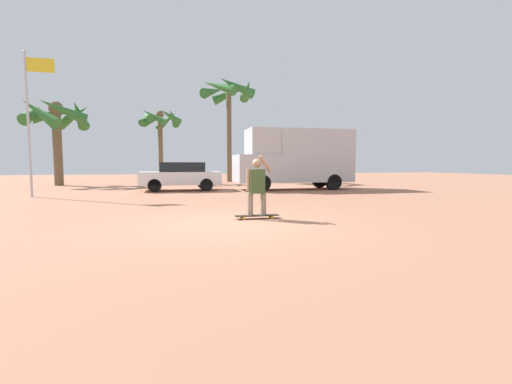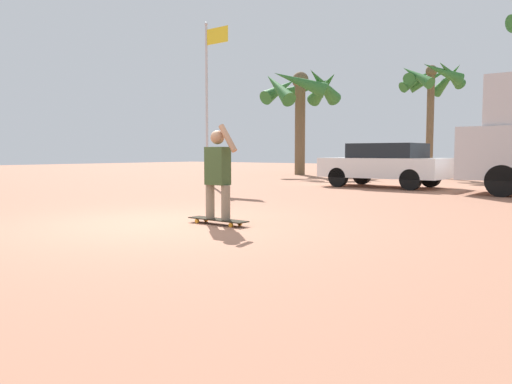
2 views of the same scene
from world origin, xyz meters
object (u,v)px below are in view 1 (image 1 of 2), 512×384
(skateboard, at_px, (257,216))
(person_skateboarder, at_px, (257,184))
(flagpole, at_px, (31,113))
(palm_tree_far_left, at_px, (57,117))
(parked_car_white, at_px, (181,176))
(camper_van, at_px, (296,157))
(palm_tree_center_background, at_px, (159,121))
(palm_tree_near_van, at_px, (229,95))

(skateboard, distance_m, person_skateboarder, 0.78)
(flagpole, bearing_deg, palm_tree_far_left, 99.48)
(parked_car_white, distance_m, palm_tree_far_left, 10.03)
(camper_van, xyz_separation_m, palm_tree_far_left, (-13.16, 6.75, 2.53))
(camper_van, height_order, palm_tree_center_background, palm_tree_center_background)
(person_skateboarder, bearing_deg, flagpole, 134.45)
(palm_tree_near_van, bearing_deg, palm_tree_far_left, -170.00)
(palm_tree_center_background, relative_size, flagpole, 0.90)
(flagpole, bearing_deg, skateboard, -45.55)
(skateboard, relative_size, palm_tree_near_van, 0.14)
(person_skateboarder, distance_m, parked_car_white, 9.82)
(skateboard, xyz_separation_m, palm_tree_center_background, (-2.73, 17.08, 4.24))
(parked_car_white, distance_m, palm_tree_center_background, 8.28)
(palm_tree_near_van, xyz_separation_m, palm_tree_center_background, (-5.04, -0.60, -2.19))
(camper_van, relative_size, parked_car_white, 1.56)
(skateboard, bearing_deg, palm_tree_center_background, 99.08)
(camper_van, height_order, palm_tree_far_left, palm_tree_far_left)
(parked_car_white, height_order, palm_tree_near_van, palm_tree_near_van)
(skateboard, relative_size, flagpole, 0.19)
(person_skateboarder, distance_m, palm_tree_far_left, 18.32)
(palm_tree_center_background, distance_m, palm_tree_far_left, 6.19)
(camper_van, bearing_deg, skateboard, -116.06)
(skateboard, xyz_separation_m, person_skateboarder, (-0.00, 0.00, 0.78))
(palm_tree_far_left, bearing_deg, person_skateboarder, -60.85)
(camper_van, xyz_separation_m, flagpole, (-11.80, -1.43, 1.69))
(palm_tree_near_van, height_order, flagpole, palm_tree_near_van)
(person_skateboarder, relative_size, palm_tree_near_van, 0.19)
(palm_tree_center_background, xyz_separation_m, flagpole, (-4.68, -9.53, -0.94))
(camper_van, bearing_deg, palm_tree_center_background, 131.31)
(palm_tree_near_van, bearing_deg, skateboard, -97.44)
(camper_van, distance_m, flagpole, 12.00)
(skateboard, relative_size, palm_tree_center_background, 0.21)
(palm_tree_near_van, relative_size, palm_tree_far_left, 1.43)
(person_skateboarder, relative_size, parked_car_white, 0.37)
(camper_van, height_order, palm_tree_near_van, palm_tree_near_van)
(person_skateboarder, distance_m, palm_tree_near_van, 18.70)
(skateboard, xyz_separation_m, parked_car_white, (-1.54, 9.69, 0.69))
(person_skateboarder, xyz_separation_m, flagpole, (-7.40, 7.55, 2.53))
(parked_car_white, bearing_deg, camper_van, -6.89)
(skateboard, distance_m, parked_car_white, 9.84)
(skateboard, distance_m, flagpole, 11.08)
(palm_tree_far_left, xyz_separation_m, flagpole, (1.37, -8.18, -0.85))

